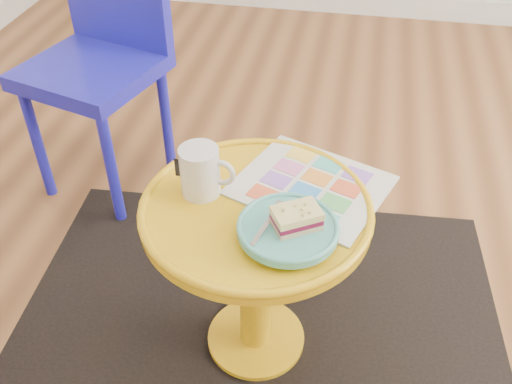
% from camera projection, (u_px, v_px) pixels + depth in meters
% --- Properties ---
extents(floor, '(4.00, 4.00, 0.00)m').
position_uv_depth(floor, '(363.00, 282.00, 1.67)').
color(floor, brown).
rests_on(floor, ground).
extents(room_walls, '(4.00, 4.00, 4.00)m').
position_uv_depth(room_walls, '(150.00, 73.00, 2.53)').
color(room_walls, silver).
rests_on(room_walls, ground).
extents(rug, '(1.37, 1.19, 0.01)m').
position_uv_depth(rug, '(256.00, 339.00, 1.51)').
color(rug, black).
rests_on(rug, ground).
extents(side_table, '(0.50, 0.50, 0.47)m').
position_uv_depth(side_table, '(256.00, 250.00, 1.29)').
color(side_table, gold).
rests_on(side_table, ground).
extents(chair, '(0.46, 0.46, 0.85)m').
position_uv_depth(chair, '(102.00, 46.00, 1.77)').
color(chair, '#1D1CB8').
rests_on(chair, ground).
extents(newspaper, '(0.39, 0.36, 0.01)m').
position_uv_depth(newspaper, '(311.00, 185.00, 1.26)').
color(newspaper, silver).
rests_on(newspaper, side_table).
extents(mug, '(0.12, 0.09, 0.11)m').
position_uv_depth(mug, '(201.00, 170.00, 1.21)').
color(mug, silver).
rests_on(mug, side_table).
extents(plate, '(0.20, 0.20, 0.02)m').
position_uv_depth(plate, '(288.00, 229.00, 1.13)').
color(plate, '#50A9A1').
rests_on(plate, newspaper).
extents(cake_slice, '(0.11, 0.10, 0.04)m').
position_uv_depth(cake_slice, '(297.00, 218.00, 1.11)').
color(cake_slice, '#D3BC8C').
rests_on(cake_slice, plate).
extents(fork, '(0.05, 0.14, 0.00)m').
position_uv_depth(fork, '(269.00, 221.00, 1.13)').
color(fork, silver).
rests_on(fork, plate).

